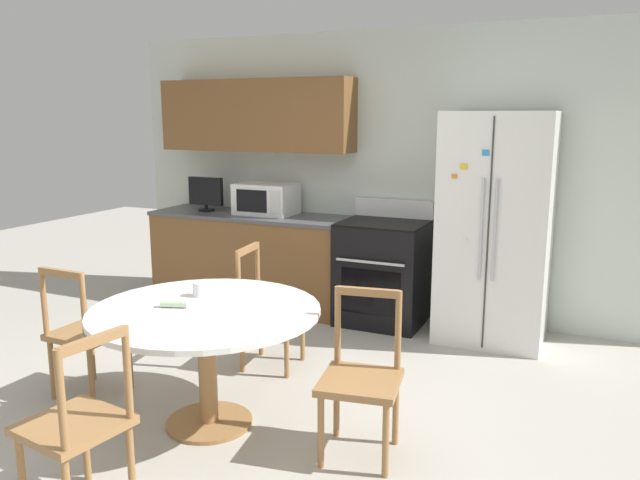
% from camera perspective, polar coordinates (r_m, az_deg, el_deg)
% --- Properties ---
extents(ground_plane, '(14.00, 14.00, 0.00)m').
position_cam_1_polar(ground_plane, '(3.91, -7.98, -16.82)').
color(ground_plane, '#B2ADA3').
extents(back_wall, '(5.20, 0.44, 2.60)m').
position_cam_1_polar(back_wall, '(5.93, 2.67, 7.41)').
color(back_wall, silver).
rests_on(back_wall, ground_plane).
extents(kitchen_counter, '(2.00, 0.64, 0.90)m').
position_cam_1_polar(kitchen_counter, '(6.20, -6.29, -1.70)').
color(kitchen_counter, brown).
rests_on(kitchen_counter, ground_plane).
extents(refrigerator, '(0.85, 0.72, 1.87)m').
position_cam_1_polar(refrigerator, '(5.26, 15.74, 1.02)').
color(refrigerator, white).
rests_on(refrigerator, ground_plane).
extents(oven_range, '(0.74, 0.68, 1.08)m').
position_cam_1_polar(oven_range, '(5.61, 5.77, -2.89)').
color(oven_range, black).
rests_on(oven_range, ground_plane).
extents(microwave, '(0.56, 0.39, 0.30)m').
position_cam_1_polar(microwave, '(6.05, -4.94, 3.78)').
color(microwave, white).
rests_on(microwave, kitchen_counter).
extents(countertop_tv, '(0.38, 0.16, 0.34)m').
position_cam_1_polar(countertop_tv, '(6.34, -10.39, 4.27)').
color(countertop_tv, black).
rests_on(countertop_tv, kitchen_counter).
extents(dining_table, '(1.35, 1.35, 0.73)m').
position_cam_1_polar(dining_table, '(3.76, -10.38, -7.90)').
color(dining_table, white).
rests_on(dining_table, ground_plane).
extents(dining_chair_near, '(0.48, 0.48, 0.90)m').
position_cam_1_polar(dining_chair_near, '(3.20, -21.28, -15.57)').
color(dining_chair_near, '#9E7042').
rests_on(dining_chair_near, ground_plane).
extents(dining_chair_right, '(0.48, 0.48, 0.90)m').
position_cam_1_polar(dining_chair_right, '(3.47, 3.79, -12.56)').
color(dining_chair_right, '#9E7042').
rests_on(dining_chair_right, ground_plane).
extents(dining_chair_far, '(0.47, 0.47, 0.90)m').
position_cam_1_polar(dining_chair_far, '(4.63, -4.70, -6.36)').
color(dining_chair_far, '#9E7042').
rests_on(dining_chair_far, ground_plane).
extents(dining_chair_left, '(0.43, 0.43, 0.90)m').
position_cam_1_polar(dining_chair_left, '(4.41, -20.63, -8.00)').
color(dining_chair_left, '#9E7042').
rests_on(dining_chair_left, ground_plane).
extents(candle_glass, '(0.09, 0.09, 0.09)m').
position_cam_1_polar(candle_glass, '(3.96, -10.94, -4.53)').
color(candle_glass, silver).
rests_on(candle_glass, dining_table).
extents(folded_napkin, '(0.17, 0.10, 0.05)m').
position_cam_1_polar(folded_napkin, '(3.77, -13.18, -5.64)').
color(folded_napkin, beige).
rests_on(folded_napkin, dining_table).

